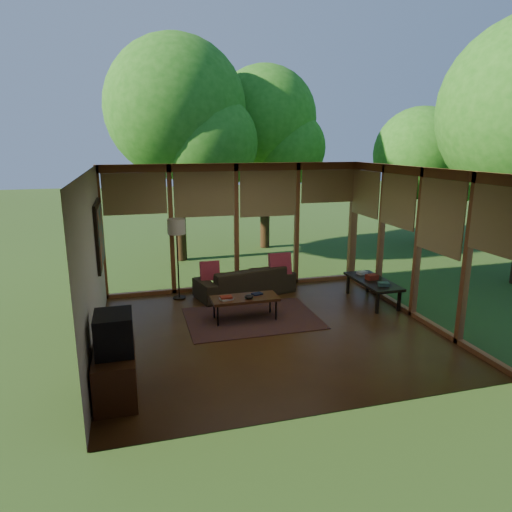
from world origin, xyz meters
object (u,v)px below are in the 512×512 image
object	(u,v)px
sofa	(245,281)
side_console	(373,282)
media_cabinet	(116,374)
television	(114,333)
coffee_table	(245,299)
floor_lamp	(177,231)

from	to	relation	value
sofa	side_console	world-z (taller)	sofa
media_cabinet	television	bearing A→B (deg)	0.00
coffee_table	floor_lamp	bearing A→B (deg)	124.65
media_cabinet	side_console	size ratio (longest dim) A/B	0.71
sofa	coffee_table	bearing A→B (deg)	62.50
sofa	media_cabinet	xyz separation A→B (m)	(-2.53, -3.44, -0.00)
television	coffee_table	world-z (taller)	television
television	floor_lamp	size ratio (longest dim) A/B	0.33
floor_lamp	coffee_table	size ratio (longest dim) A/B	1.38
sofa	media_cabinet	size ratio (longest dim) A/B	2.06
media_cabinet	television	xyz separation A→B (m)	(0.02, 0.00, 0.55)
coffee_table	side_console	xyz separation A→B (m)	(2.69, 0.24, 0.02)
sofa	television	xyz separation A→B (m)	(-2.51, -3.44, 0.55)
side_console	floor_lamp	bearing A→B (deg)	161.50
floor_lamp	sofa	bearing A→B (deg)	-4.24
floor_lamp	coffee_table	xyz separation A→B (m)	(1.02, -1.48, -1.01)
television	side_console	xyz separation A→B (m)	(4.85, 2.30, -0.44)
media_cabinet	side_console	xyz separation A→B (m)	(4.87, 2.30, 0.11)
floor_lamp	side_console	distance (m)	4.03
sofa	floor_lamp	size ratio (longest dim) A/B	1.25
media_cabinet	side_console	bearing A→B (deg)	25.28
media_cabinet	coffee_table	size ratio (longest dim) A/B	0.83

